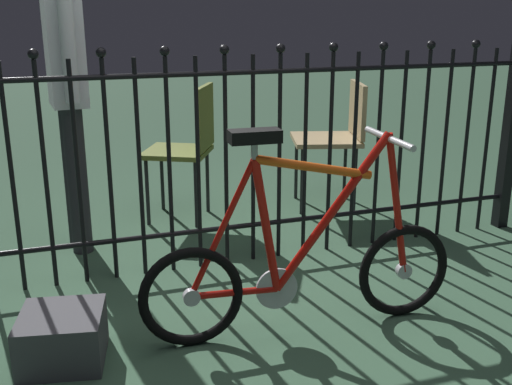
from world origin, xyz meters
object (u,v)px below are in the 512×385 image
(person_visitor, at_px, (67,77))
(display_crate, at_px, (63,337))
(chair_olive, at_px, (189,140))
(bicycle, at_px, (302,263))
(chair_tan, at_px, (338,131))

(person_visitor, bearing_deg, display_crate, -96.66)
(chair_olive, relative_size, person_visitor, 0.53)
(chair_olive, relative_size, display_crate, 2.76)
(chair_olive, xyz_separation_m, display_crate, (-0.85, -1.48, -0.42))
(bicycle, bearing_deg, chair_olive, 94.26)
(chair_tan, distance_m, display_crate, 2.39)
(chair_olive, height_order, chair_tan, chair_olive)
(person_visitor, bearing_deg, chair_tan, 7.26)
(chair_tan, bearing_deg, person_visitor, -172.74)
(chair_tan, bearing_deg, chair_olive, 177.05)
(bicycle, distance_m, chair_tan, 1.76)
(bicycle, height_order, display_crate, bicycle)
(person_visitor, xyz_separation_m, display_crate, (-0.14, -1.21, -0.87))
(chair_tan, xyz_separation_m, person_visitor, (-1.72, -0.22, 0.44))
(chair_tan, height_order, display_crate, chair_tan)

